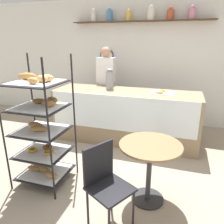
% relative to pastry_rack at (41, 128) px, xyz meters
% --- Properties ---
extents(ground_plane, '(14.00, 14.00, 0.00)m').
position_rel_pastry_rack_xyz_m(ground_plane, '(0.69, 0.33, -0.77)').
color(ground_plane, gray).
extents(back_wall, '(10.00, 0.30, 2.70)m').
position_rel_pastry_rack_xyz_m(back_wall, '(0.69, 2.80, 0.61)').
color(back_wall, white).
rests_on(back_wall, ground_plane).
extents(display_counter, '(2.62, 0.78, 0.95)m').
position_rel_pastry_rack_xyz_m(display_counter, '(0.69, 1.57, -0.29)').
color(display_counter, '#937A5B').
rests_on(display_counter, ground_plane).
extents(pastry_rack, '(0.66, 0.62, 1.67)m').
position_rel_pastry_rack_xyz_m(pastry_rack, '(0.00, 0.00, 0.00)').
color(pastry_rack, black).
rests_on(pastry_rack, ground_plane).
extents(person_worker, '(0.36, 0.23, 1.70)m').
position_rel_pastry_rack_xyz_m(person_worker, '(0.13, 2.14, 0.17)').
color(person_worker, '#282833').
rests_on(person_worker, ground_plane).
extents(cafe_table, '(0.70, 0.70, 0.73)m').
position_rel_pastry_rack_xyz_m(cafe_table, '(1.38, 0.04, -0.22)').
color(cafe_table, '#262628').
rests_on(cafe_table, ground_plane).
extents(cafe_chair, '(0.52, 0.52, 0.87)m').
position_rel_pastry_rack_xyz_m(cafe_chair, '(1.01, -0.44, -0.24)').
color(cafe_chair, black).
rests_on(cafe_chair, ground_plane).
extents(coffee_carafe, '(0.14, 0.14, 0.38)m').
position_rel_pastry_rack_xyz_m(coffee_carafe, '(0.37, 1.65, 0.37)').
color(coffee_carafe, gray).
rests_on(coffee_carafe, display_counter).
extents(donut_tray_counter, '(0.41, 0.31, 0.05)m').
position_rel_pastry_rack_xyz_m(donut_tray_counter, '(1.32, 1.61, 0.20)').
color(donut_tray_counter, white).
rests_on(donut_tray_counter, display_counter).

